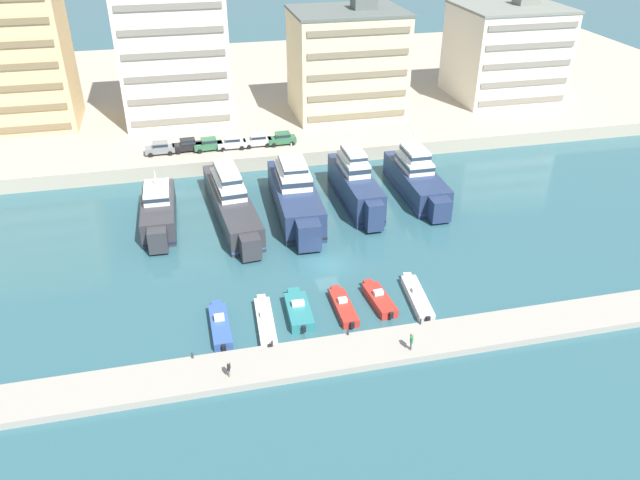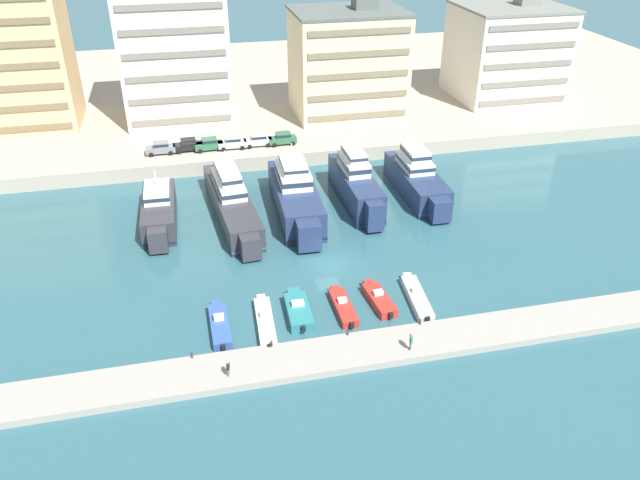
{
  "view_description": "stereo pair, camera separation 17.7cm",
  "coord_description": "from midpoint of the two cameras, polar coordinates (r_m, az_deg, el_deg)",
  "views": [
    {
      "loc": [
        -13.69,
        -55.18,
        36.5
      ],
      "look_at": [
        -0.62,
        1.22,
        2.5
      ],
      "focal_mm": 35.0,
      "sensor_mm": 36.0,
      "label": 1
    },
    {
      "loc": [
        -13.52,
        -55.22,
        36.5
      ],
      "look_at": [
        -0.62,
        1.22,
        2.5
      ],
      "focal_mm": 35.0,
      "sensor_mm": 36.0,
      "label": 2
    }
  ],
  "objects": [
    {
      "name": "motorboat_white_center_right",
      "position": [
        62.6,
        8.77,
        -5.17
      ],
      "size": [
        2.14,
        7.96,
        1.24
      ],
      "color": "white",
      "rests_on": "ground"
    },
    {
      "name": "pedestrian_mid_deck",
      "position": [
        55.17,
        8.27,
        -9.03
      ],
      "size": [
        0.37,
        0.66,
        1.76
      ],
      "color": "#4C515B",
      "rests_on": "pier_dock"
    },
    {
      "name": "bollard_east_mid",
      "position": [
        56.67,
        2.5,
        -8.39
      ],
      "size": [
        0.2,
        0.2,
        0.61
      ],
      "color": "#2D2D33",
      "rests_on": "pier_dock"
    },
    {
      "name": "car_silver_center_left",
      "position": [
        92.17,
        -8.11,
        8.83
      ],
      "size": [
        4.12,
        1.96,
        1.8
      ],
      "color": "#B7BCC1",
      "rests_on": "quay_promenade"
    },
    {
      "name": "bollard_west",
      "position": [
        55.33,
        -11.69,
        -10.26
      ],
      "size": [
        0.2,
        0.2,
        0.61
      ],
      "color": "#2D2D33",
      "rests_on": "pier_dock"
    },
    {
      "name": "motorboat_red_center_left",
      "position": [
        60.63,
        2.05,
        -6.11
      ],
      "size": [
        1.64,
        6.58,
        1.22
      ],
      "color": "red",
      "rests_on": "ground"
    },
    {
      "name": "motorboat_red_center",
      "position": [
        61.78,
        5.33,
        -5.4
      ],
      "size": [
        2.17,
        6.25,
        1.34
      ],
      "color": "red",
      "rests_on": "ground"
    },
    {
      "name": "car_black_left",
      "position": [
        92.43,
        -12.1,
        8.52
      ],
      "size": [
        4.2,
        2.13,
        1.8
      ],
      "color": "black",
      "rests_on": "quay_promenade"
    },
    {
      "name": "bollard_west_mid",
      "position": [
        55.57,
        -4.49,
        -9.38
      ],
      "size": [
        0.2,
        0.2,
        0.61
      ],
      "color": "#2D2D33",
      "rests_on": "pier_dock"
    },
    {
      "name": "yacht_navy_mid_left",
      "position": [
        76.85,
        -2.34,
        4.09
      ],
      "size": [
        5.35,
        19.53,
        8.32
      ],
      "color": "navy",
      "rests_on": "ground"
    },
    {
      "name": "yacht_navy_center_left",
      "position": [
        79.46,
        3.2,
        5.1
      ],
      "size": [
        3.78,
        16.82,
        8.6
      ],
      "color": "navy",
      "rests_on": "ground"
    },
    {
      "name": "car_green_center_right",
      "position": [
        93.02,
        -3.54,
        9.29
      ],
      "size": [
        4.15,
        2.02,
        1.8
      ],
      "color": "#2D6642",
      "rests_on": "quay_promenade"
    },
    {
      "name": "quay_promenade",
      "position": [
        122.62,
        -6.29,
        13.44
      ],
      "size": [
        180.0,
        70.0,
        2.06
      ],
      "primitive_type": "cube",
      "color": "#ADA38E",
      "rests_on": "ground"
    },
    {
      "name": "yacht_navy_center",
      "position": [
        82.89,
        8.76,
        5.57
      ],
      "size": [
        4.48,
        17.3,
        7.71
      ],
      "color": "navy",
      "rests_on": "ground"
    },
    {
      "name": "motorboat_blue_far_left",
      "position": [
        58.99,
        -9.21,
        -7.69
      ],
      "size": [
        1.75,
        7.18,
        1.41
      ],
      "color": "#33569E",
      "rests_on": "ground"
    },
    {
      "name": "apartment_block_mid_left",
      "position": [
        104.6,
        2.41,
        15.92
      ],
      "size": [
        17.6,
        13.55,
        18.43
      ],
      "color": "beige",
      "rests_on": "quay_promenade"
    },
    {
      "name": "yacht_charcoal_far_left",
      "position": [
        77.06,
        -14.6,
        2.59
      ],
      "size": [
        4.13,
        14.9,
        6.14
      ],
      "color": "#333338",
      "rests_on": "ground"
    },
    {
      "name": "car_grey_far_left",
      "position": [
        92.25,
        -14.47,
        8.18
      ],
      "size": [
        4.12,
        1.96,
        1.8
      ],
      "color": "slate",
      "rests_on": "quay_promenade"
    },
    {
      "name": "car_green_mid_left",
      "position": [
        92.12,
        -10.23,
        8.64
      ],
      "size": [
        4.21,
        2.14,
        1.8
      ],
      "color": "#2D6642",
      "rests_on": "quay_promenade"
    },
    {
      "name": "motorboat_cream_left",
      "position": [
        58.99,
        -5.1,
        -7.45
      ],
      "size": [
        1.85,
        8.13,
        1.22
      ],
      "color": "beige",
      "rests_on": "ground"
    },
    {
      "name": "apartment_block_center_left",
      "position": [
        117.8,
        16.52,
        16.19
      ],
      "size": [
        17.41,
        15.89,
        17.53
      ],
      "color": "silver",
      "rests_on": "quay_promenade"
    },
    {
      "name": "motorboat_teal_mid_left",
      "position": [
        59.94,
        -2.06,
        -6.45
      ],
      "size": [
        2.34,
        6.5,
        1.51
      ],
      "color": "teal",
      "rests_on": "ground"
    },
    {
      "name": "pier_dock",
      "position": [
        55.9,
        4.31,
        -9.99
      ],
      "size": [
        120.0,
        4.53,
        0.68
      ],
      "primitive_type": "cube",
      "color": "#9E998E",
      "rests_on": "ground"
    },
    {
      "name": "bollard_east",
      "position": [
        58.56,
        9.09,
        -7.34
      ],
      "size": [
        0.2,
        0.2,
        0.61
      ],
      "color": "#2D2D33",
      "rests_on": "pier_dock"
    },
    {
      "name": "car_silver_center",
      "position": [
        92.66,
        -5.78,
        9.1
      ],
      "size": [
        4.1,
        1.93,
        1.8
      ],
      "color": "#B7BCC1",
      "rests_on": "quay_promenade"
    },
    {
      "name": "pedestrian_near_edge",
      "position": [
        52.67,
        -8.44,
        -11.47
      ],
      "size": [
        0.31,
        0.59,
        1.57
      ],
      "color": "#7A6B56",
      "rests_on": "pier_dock"
    },
    {
      "name": "apartment_block_left",
      "position": [
        103.39,
        -13.39,
        17.1
      ],
      "size": [
        16.73,
        12.62,
        25.8
      ],
      "color": "silver",
      "rests_on": "quay_promenade"
    },
    {
      "name": "yacht_charcoal_left",
      "position": [
        77.0,
        -8.17,
        3.55
      ],
      "size": [
        5.6,
        22.21,
        7.6
      ],
      "color": "#333338",
      "rests_on": "ground"
    },
    {
      "name": "ground_plane",
      "position": [
        67.56,
        0.67,
        -2.28
      ],
      "size": [
        400.0,
        400.0,
        0.0
      ],
      "primitive_type": "plane",
      "color": "#2D5B66"
    },
    {
      "name": "apartment_block_far_left",
      "position": [
        107.94,
        -26.98,
        15.62
      ],
      "size": [
        17.97,
        12.51,
        27.01
      ],
      "color": "#E0BC84",
      "rests_on": "quay_promenade"
    }
  ]
}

